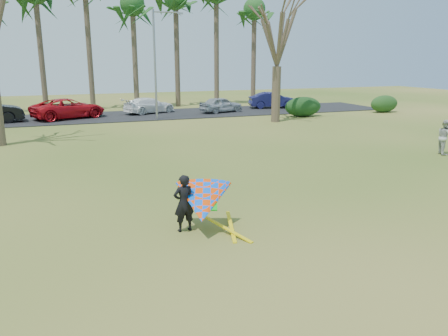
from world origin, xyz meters
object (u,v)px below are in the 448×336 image
object	(u,v)px
streetlight	(157,59)
car_2	(69,108)
kite_flyer	(201,202)
car_3	(149,105)
car_4	(221,105)
pedestrian_a	(445,137)
car_5	(273,100)
bare_tree_right	(278,29)

from	to	relation	value
streetlight	car_2	world-z (taller)	streetlight
car_2	kite_flyer	xyz separation A→B (m)	(2.75, -25.08, 0.02)
car_2	car_3	distance (m)	6.56
streetlight	kite_flyer	bearing A→B (deg)	-99.31
car_4	pedestrian_a	world-z (taller)	pedestrian_a
streetlight	kite_flyer	distance (m)	22.87
car_3	pedestrian_a	size ratio (longest dim) A/B	2.66
car_2	car_5	bearing A→B (deg)	-109.82
car_5	car_4	bearing A→B (deg)	116.78
car_2	pedestrian_a	bearing A→B (deg)	-163.27
car_2	car_4	distance (m)	12.32
car_4	pedestrian_a	xyz separation A→B (m)	(4.44, -19.45, 0.13)
pedestrian_a	bare_tree_right	bearing A→B (deg)	34.61
car_2	car_3	bearing A→B (deg)	-103.06
bare_tree_right	streetlight	distance (m)	9.05
kite_flyer	bare_tree_right	bearing A→B (deg)	57.84
car_4	kite_flyer	distance (m)	26.51
streetlight	car_4	size ratio (longest dim) A/B	2.09
bare_tree_right	car_3	size ratio (longest dim) A/B	2.06
car_5	kite_flyer	world-z (taller)	kite_flyer
kite_flyer	car_2	bearing A→B (deg)	96.26
car_3	kite_flyer	distance (m)	26.53
streetlight	pedestrian_a	world-z (taller)	streetlight
car_4	pedestrian_a	size ratio (longest dim) A/B	2.28
car_4	kite_flyer	world-z (taller)	kite_flyer
car_4	streetlight	bearing A→B (deg)	96.53
car_4	kite_flyer	bearing A→B (deg)	142.95
streetlight	kite_flyer	xyz separation A→B (m)	(-3.65, -22.28, -3.62)
bare_tree_right	pedestrian_a	bearing A→B (deg)	-79.08
streetlight	pedestrian_a	xyz separation A→B (m)	(10.35, -17.01, -3.62)
car_5	car_3	bearing A→B (deg)	101.72
bare_tree_right	streetlight	xyz separation A→B (m)	(-7.84, 4.00, -2.10)
streetlight	car_2	xyz separation A→B (m)	(-6.40, 2.80, -3.64)
car_3	kite_flyer	xyz separation A→B (m)	(-3.70, -26.27, 0.13)
pedestrian_a	kite_flyer	size ratio (longest dim) A/B	0.70
streetlight	car_4	xyz separation A→B (m)	(5.91, 2.44, -3.75)
car_2	pedestrian_a	size ratio (longest dim) A/B	3.27
bare_tree_right	kite_flyer	distance (m)	22.34
bare_tree_right	car_5	xyz separation A→B (m)	(3.76, 7.95, -5.78)
car_3	car_5	distance (m)	11.55
bare_tree_right	streetlight	world-z (taller)	bare_tree_right
car_5	bare_tree_right	bearing A→B (deg)	166.60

